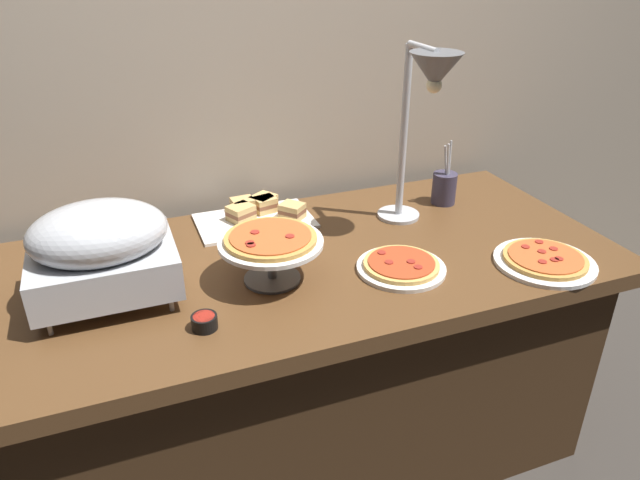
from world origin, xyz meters
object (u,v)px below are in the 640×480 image
(pizza_plate_raised_stand, at_px, (271,244))
(sandwich_platter, at_px, (258,213))
(sauce_cup_far, at_px, (204,321))
(pizza_plate_front, at_px, (401,266))
(pizza_plate_center, at_px, (545,260))
(sauce_cup_near, at_px, (156,232))
(heat_lamp, at_px, (428,92))
(utensil_holder, at_px, (444,187))
(chafing_dish, at_px, (101,248))

(pizza_plate_raised_stand, xyz_separation_m, sandwich_platter, (0.07, 0.39, -0.09))
(sandwich_platter, xyz_separation_m, sauce_cup_far, (-0.28, -0.55, -0.00))
(pizza_plate_front, relative_size, pizza_plate_center, 0.88)
(sauce_cup_near, bearing_deg, sandwich_platter, 2.31)
(heat_lamp, distance_m, utensil_holder, 0.47)
(pizza_plate_front, xyz_separation_m, utensil_holder, (0.36, 0.37, 0.05))
(pizza_plate_center, height_order, sandwich_platter, sandwich_platter)
(pizza_plate_raised_stand, xyz_separation_m, utensil_holder, (0.72, 0.29, -0.05))
(chafing_dish, relative_size, heat_lamp, 0.62)
(sauce_cup_near, bearing_deg, pizza_plate_raised_stand, -54.97)
(pizza_plate_center, bearing_deg, utensil_holder, 94.74)
(pizza_plate_raised_stand, bearing_deg, sandwich_platter, 79.96)
(chafing_dish, relative_size, sauce_cup_far, 5.59)
(pizza_plate_raised_stand, bearing_deg, pizza_plate_front, -12.61)
(sauce_cup_far, height_order, utensil_holder, utensil_holder)
(chafing_dish, xyz_separation_m, pizza_plate_center, (1.18, -0.26, -0.14))
(pizza_plate_front, bearing_deg, utensil_holder, 45.48)
(chafing_dish, xyz_separation_m, sandwich_platter, (0.49, 0.33, -0.13))
(sauce_cup_far, xyz_separation_m, utensil_holder, (0.93, 0.44, 0.04))
(chafing_dish, distance_m, sandwich_platter, 0.60)
(heat_lamp, relative_size, sauce_cup_near, 8.08)
(pizza_plate_raised_stand, distance_m, sandwich_platter, 0.41)
(sandwich_platter, distance_m, sauce_cup_far, 0.62)
(pizza_plate_front, bearing_deg, sauce_cup_near, 143.63)
(sandwich_platter, bearing_deg, sauce_cup_far, -117.51)
(pizza_plate_raised_stand, height_order, sauce_cup_near, pizza_plate_raised_stand)
(pizza_plate_raised_stand, height_order, utensil_holder, utensil_holder)
(pizza_plate_raised_stand, bearing_deg, sauce_cup_far, -143.92)
(heat_lamp, bearing_deg, pizza_plate_front, -128.73)
(pizza_plate_raised_stand, height_order, sauce_cup_far, pizza_plate_raised_stand)
(sauce_cup_near, bearing_deg, chafing_dish, -116.28)
(chafing_dish, distance_m, pizza_plate_center, 1.21)
(chafing_dish, distance_m, pizza_plate_front, 0.80)
(sandwich_platter, bearing_deg, pizza_plate_raised_stand, -100.04)
(heat_lamp, xyz_separation_m, pizza_plate_front, (-0.16, -0.20, -0.43))
(pizza_plate_front, bearing_deg, chafing_dish, 169.81)
(heat_lamp, height_order, pizza_plate_center, heat_lamp)
(heat_lamp, distance_m, pizza_plate_center, 0.59)
(pizza_plate_center, xyz_separation_m, utensil_holder, (-0.04, 0.48, 0.05))
(pizza_plate_center, distance_m, pizza_plate_raised_stand, 0.79)
(sauce_cup_near, relative_size, sauce_cup_far, 1.12)
(sauce_cup_far, bearing_deg, sauce_cup_near, 95.12)
(chafing_dish, bearing_deg, utensil_holder, 11.33)
(chafing_dish, height_order, sauce_cup_near, chafing_dish)
(sandwich_platter, xyz_separation_m, utensil_holder, (0.65, -0.10, 0.04))
(pizza_plate_raised_stand, bearing_deg, sauce_cup_near, 125.03)
(sauce_cup_far, bearing_deg, chafing_dish, 133.21)
(pizza_plate_center, relative_size, utensil_holder, 1.26)
(pizza_plate_center, bearing_deg, sauce_cup_near, 150.64)
(chafing_dish, xyz_separation_m, pizza_plate_front, (0.77, -0.14, -0.14))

